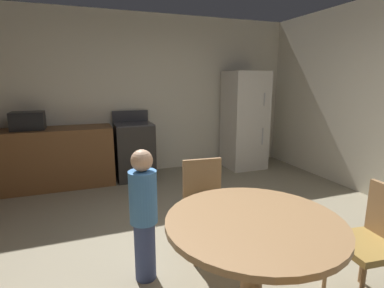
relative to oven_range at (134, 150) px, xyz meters
name	(u,v)px	position (x,y,z in m)	size (l,w,h in m)	color
ground_plane	(214,271)	(0.20, -2.74, -0.47)	(14.00, 14.00, 0.00)	gray
wall_back	(140,95)	(0.20, 0.40, 0.88)	(5.83, 0.12, 2.70)	silver
kitchen_counter	(42,159)	(-1.38, 0.00, -0.02)	(2.06, 0.60, 0.90)	brown
oven_range	(134,150)	(0.00, 0.00, 0.00)	(0.60, 0.60, 1.10)	#2D2B28
refrigerator	(244,120)	(2.03, -0.05, 0.41)	(0.68, 0.68, 1.76)	silver
microwave	(28,121)	(-1.50, 0.00, 0.56)	(0.44, 0.32, 0.26)	black
dining_table	(253,243)	(0.19, -3.34, 0.13)	(1.11, 1.11, 0.76)	#9E754C
chair_north	(206,200)	(0.27, -2.39, 0.03)	(0.43, 0.43, 0.87)	#9E754C
chair_east	(375,238)	(1.14, -3.44, 0.03)	(0.44, 0.44, 0.87)	#9E754C
person_child	(144,213)	(-0.36, -2.63, 0.11)	(0.31, 0.31, 1.09)	#3D4C84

